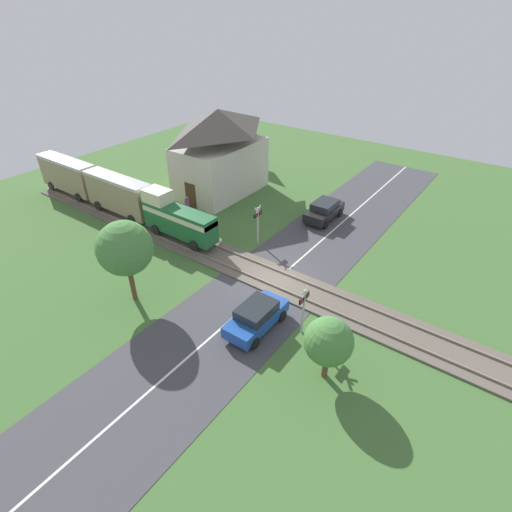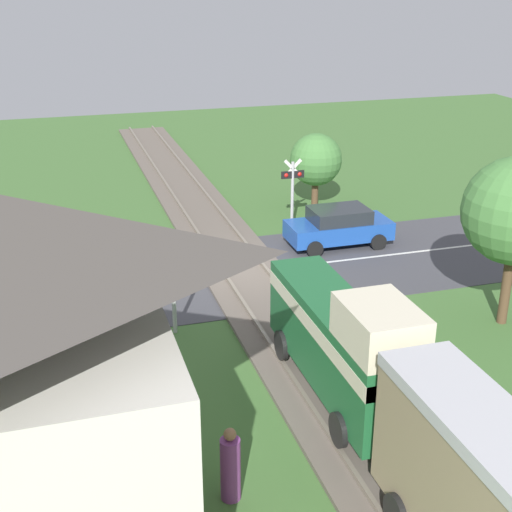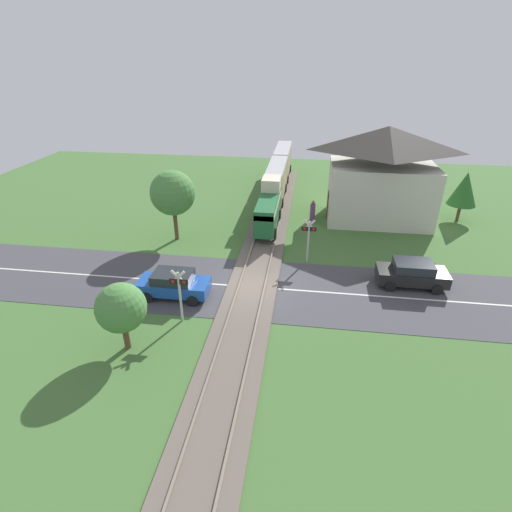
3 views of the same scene
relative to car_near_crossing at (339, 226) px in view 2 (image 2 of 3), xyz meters
name	(u,v)px [view 2 (image 2 of 3)]	position (x,y,z in m)	size (l,w,h in m)	color
ground_plane	(243,273)	(4.06, 1.44, -0.76)	(60.00, 60.00, 0.00)	#426B33
road_surface	(243,272)	(4.06, 1.44, -0.75)	(48.00, 6.40, 0.02)	#424247
track_bed	(243,271)	(4.06, 1.44, -0.70)	(2.80, 48.00, 0.24)	#665B51
car_near_crossing	(339,226)	(0.00, 0.00, 0.00)	(3.80, 1.79, 1.45)	#1E4CA8
crossing_signal_west_approach	(292,185)	(1.08, -2.09, 1.08)	(0.90, 0.18, 2.85)	#B7B7B7
crossing_signal_east_approach	(173,272)	(7.03, 4.97, 1.08)	(0.90, 0.18, 2.85)	#B7B7B7
pedestrian_by_station	(230,467)	(7.26, 11.98, -0.04)	(0.39, 0.39, 1.59)	#7F3D84
tree_beyond_track	(316,160)	(-0.75, -4.37, 1.37)	(2.18, 2.18, 3.24)	brown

